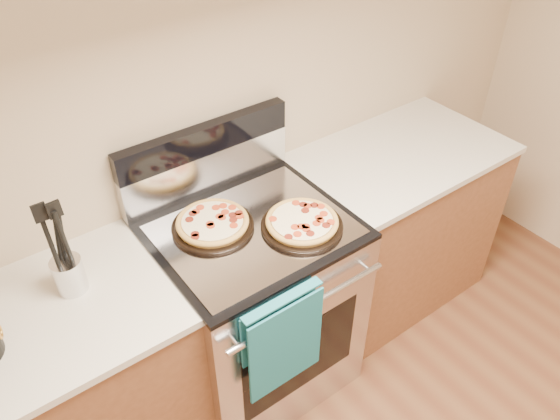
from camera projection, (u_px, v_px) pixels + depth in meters
wall_back at (195, 92)px, 2.07m from camera, size 4.00×0.00×4.00m
range_body at (254, 307)px, 2.41m from camera, size 0.76×0.68×0.90m
oven_window at (300, 358)px, 2.20m from camera, size 0.56×0.01×0.40m
cooktop at (250, 228)px, 2.12m from camera, size 0.76×0.68×0.02m
backsplash_lower at (207, 170)px, 2.26m from camera, size 0.76×0.06×0.18m
backsplash_upper at (204, 139)px, 2.16m from camera, size 0.76×0.06×0.12m
oven_handle at (309, 306)px, 1.96m from camera, size 0.70×0.03×0.03m
dish_towel at (282, 340)px, 1.96m from camera, size 0.32×0.05×0.42m
foil_sheet at (254, 230)px, 2.10m from camera, size 0.70×0.55×0.01m
cabinet_left at (54, 411)px, 2.03m from camera, size 1.00×0.62×0.88m
countertop_left at (17, 333)px, 1.75m from camera, size 1.02×0.64×0.03m
cabinet_right at (390, 228)px, 2.84m from camera, size 1.00×0.62×0.88m
countertop_right at (402, 155)px, 2.56m from camera, size 1.02×0.64×0.03m
pepperoni_pizza_back at (213, 224)px, 2.09m from camera, size 0.34×0.34×0.04m
pepperoni_pizza_front at (302, 223)px, 2.09m from camera, size 0.41×0.41×0.04m
utensil_crock at (69, 275)px, 1.84m from camera, size 0.12×0.12×0.13m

